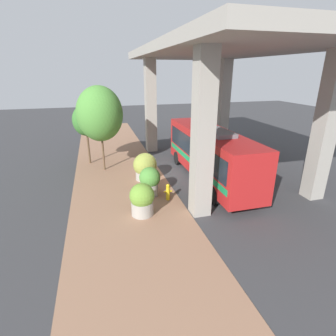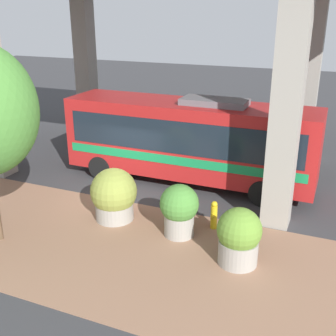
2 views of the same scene
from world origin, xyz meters
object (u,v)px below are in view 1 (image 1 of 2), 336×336
object	(u,v)px
bus	(210,152)
planter_front	(142,200)
planter_back	(145,167)
street_tree_near	(86,121)
street_tree_far	(100,114)
planter_middle	(150,181)
fire_hydrant	(168,192)

from	to	relation	value
bus	planter_front	distance (m)	6.24
planter_front	planter_back	world-z (taller)	planter_back
planter_front	planter_back	size ratio (longest dim) A/B	0.93
planter_back	street_tree_near	xyz separation A→B (m)	(-3.63, 4.43, 2.50)
street_tree_near	street_tree_far	size ratio (longest dim) A/B	0.76
planter_middle	street_tree_far	xyz separation A→B (m)	(-2.40, 5.05, 3.20)
planter_front	street_tree_near	size ratio (longest dim) A/B	0.37
planter_front	planter_back	bearing A→B (deg)	77.40
bus	street_tree_far	xyz separation A→B (m)	(-6.70, 3.78, 2.18)
bus	planter_front	xyz separation A→B (m)	(-5.13, -3.37, -1.08)
bus	street_tree_near	size ratio (longest dim) A/B	2.21
bus	planter_middle	xyz separation A→B (m)	(-4.30, -1.27, -1.02)
fire_hydrant	planter_front	distance (m)	2.10
fire_hydrant	planter_back	size ratio (longest dim) A/B	0.54
planter_front	planter_middle	bearing A→B (deg)	68.44
fire_hydrant	street_tree_near	size ratio (longest dim) A/B	0.21
fire_hydrant	planter_middle	size ratio (longest dim) A/B	0.57
planter_back	street_tree_far	world-z (taller)	street_tree_far
fire_hydrant	planter_middle	xyz separation A→B (m)	(-0.84, 0.89, 0.42)
bus	fire_hydrant	distance (m)	4.32
planter_front	planter_back	xyz separation A→B (m)	(1.02, 4.54, 0.03)
bus	planter_middle	size ratio (longest dim) A/B	5.84
planter_back	bus	bearing A→B (deg)	-15.86
street_tree_near	fire_hydrant	bearing A→B (deg)	-61.04
planter_back	street_tree_near	bearing A→B (deg)	129.33
fire_hydrant	planter_middle	world-z (taller)	planter_middle
planter_front	planter_middle	world-z (taller)	planter_middle
planter_front	planter_middle	distance (m)	2.27
planter_back	street_tree_far	xyz separation A→B (m)	(-2.58, 2.61, 3.23)
planter_middle	street_tree_far	size ratio (longest dim) A/B	0.29
street_tree_near	planter_back	bearing A→B (deg)	-50.67
planter_middle	fire_hydrant	bearing A→B (deg)	-46.36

